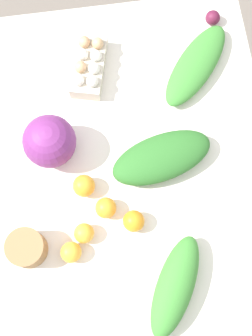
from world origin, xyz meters
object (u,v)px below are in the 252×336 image
egg_carton (89,65)px  paper_bag (27,248)px  beet_root (213,18)px  orange_2 (71,252)px  orange_3 (106,208)px  orange_4 (84,233)px  orange_1 (84,186)px  greens_bunch_beet_tops (196,65)px  cabbage_purple (50,141)px  greens_bunch_scallion (175,286)px  greens_bunch_chard (162,158)px  orange_0 (133,221)px

egg_carton → paper_bag: (0.63, -0.28, 0.01)m
beet_root → orange_2: size_ratio=0.80×
orange_3 → orange_4: 0.11m
orange_1 → orange_3: 0.11m
orange_1 → orange_4: orange_1 is taller
egg_carton → orange_3: (0.53, -0.00, -0.01)m
greens_bunch_beet_tops → orange_2: (0.62, -0.53, 0.00)m
orange_2 → cabbage_purple: bearing=-175.8°
beet_root → orange_3: bearing=-36.2°
cabbage_purple → greens_bunch_scallion: (0.53, 0.35, -0.04)m
egg_carton → beet_root: bearing=-59.5°
egg_carton → greens_bunch_beet_tops: egg_carton is taller
greens_bunch_beet_tops → orange_4: size_ratio=5.53×
orange_4 → orange_1: bearing=173.6°
greens_bunch_chard → orange_2: (0.28, -0.35, -0.01)m
orange_3 → orange_4: orange_3 is taller
greens_bunch_chard → beet_root: greens_bunch_chard is taller
paper_bag → orange_1: bearing=131.7°
cabbage_purple → beet_root: bearing=123.5°
cabbage_purple → greens_bunch_beet_tops: (-0.24, 0.56, -0.06)m
orange_1 → orange_4: bearing=-6.4°
greens_bunch_beet_tops → orange_3: orange_3 is taller
orange_2 → orange_3: (-0.13, 0.13, 0.00)m
paper_bag → greens_bunch_scallion: 0.50m
greens_bunch_scallion → orange_4: (-0.21, -0.27, -0.02)m
orange_0 → orange_3: bearing=-123.9°
orange_3 → orange_4: size_ratio=1.06×
cabbage_purple → orange_4: cabbage_purple is taller
orange_1 → beet_root: bearing=136.5°
greens_bunch_scallion → beet_root: greens_bunch_scallion is taller
orange_3 → beet_root: bearing=143.8°
orange_1 → orange_2: orange_1 is taller
beet_root → orange_0: bearing=-29.2°
beet_root → orange_2: bearing=-37.8°
greens_bunch_chard → beet_root: size_ratio=6.40×
greens_bunch_scallion → orange_3: (-0.29, -0.19, -0.01)m
beet_root → greens_bunch_beet_tops: bearing=-27.6°
greens_bunch_beet_tops → orange_0: bearing=-29.8°
egg_carton → orange_0: egg_carton is taller
orange_2 → beet_root: bearing=142.2°
orange_1 → orange_3: bearing=37.0°
greens_bunch_scallion → orange_4: greens_bunch_scallion is taller
orange_0 → orange_2: (0.07, -0.22, -0.00)m
egg_carton → orange_1: (0.45, -0.07, -0.00)m
paper_bag → orange_3: paper_bag is taller
greens_bunch_scallion → beet_root: size_ratio=6.08×
paper_bag → egg_carton: bearing=156.4°
paper_bag → greens_bunch_scallion: size_ratio=0.37×
greens_bunch_chard → orange_2: size_ratio=5.09×
orange_0 → orange_4: size_ratio=1.08×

